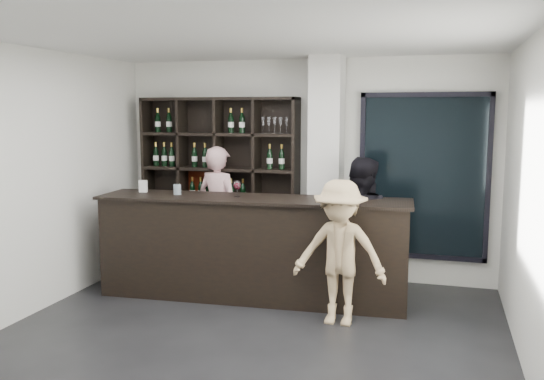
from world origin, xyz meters
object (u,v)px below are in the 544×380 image
(wine_shelf, at_px, (220,186))
(taster_black, at_px, (360,228))
(taster_pink, at_px, (219,211))
(customer, at_px, (340,253))
(tasting_counter, at_px, (252,248))

(wine_shelf, height_order, taster_black, wine_shelf)
(wine_shelf, relative_size, taster_black, 1.43)
(taster_pink, bearing_deg, wine_shelf, -56.40)
(taster_black, distance_m, customer, 0.97)
(tasting_counter, xyz_separation_m, taster_black, (1.21, 0.44, 0.23))
(tasting_counter, distance_m, taster_black, 1.30)
(tasting_counter, height_order, taster_black, taster_black)
(tasting_counter, relative_size, taster_pink, 2.10)
(tasting_counter, xyz_separation_m, taster_pink, (-0.75, 0.83, 0.27))
(wine_shelf, height_order, customer, wine_shelf)
(taster_black, bearing_deg, wine_shelf, -4.90)
(taster_pink, height_order, taster_black, taster_pink)
(customer, bearing_deg, wine_shelf, 145.72)
(wine_shelf, xyz_separation_m, tasting_counter, (0.80, -0.99, -0.59))
(taster_black, bearing_deg, tasting_counter, 30.47)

